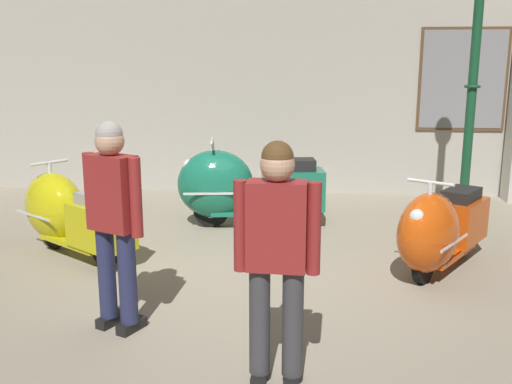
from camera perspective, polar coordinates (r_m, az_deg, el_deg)
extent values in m
plane|color=gray|center=(5.38, -0.96, -8.59)|extent=(60.00, 60.00, 0.00)
cube|color=#ADA89E|center=(8.82, 1.74, 11.97)|extent=(18.00, 0.20, 3.71)
cube|color=brown|center=(8.97, 20.00, 10.53)|extent=(1.27, 0.03, 1.48)
cube|color=gray|center=(8.96, 20.02, 10.53)|extent=(1.19, 0.01, 1.40)
cylinder|color=black|center=(6.56, -19.60, -3.66)|extent=(0.36, 0.28, 0.39)
cylinder|color=silver|center=(6.56, -19.60, -3.66)|extent=(0.20, 0.18, 0.17)
cylinder|color=black|center=(5.81, -14.91, -5.40)|extent=(0.36, 0.28, 0.39)
cylinder|color=silver|center=(5.81, -14.91, -5.40)|extent=(0.20, 0.18, 0.17)
cube|color=gold|center=(6.18, -17.38, -4.65)|extent=(0.96, 0.81, 0.05)
ellipsoid|color=gold|center=(6.45, -19.56, -1.39)|extent=(0.96, 0.88, 0.74)
cube|color=gold|center=(5.78, -15.25, -3.31)|extent=(0.76, 0.69, 0.43)
cube|color=gray|center=(5.71, -15.40, -0.69)|extent=(0.54, 0.49, 0.12)
sphere|color=silver|center=(6.64, -20.89, 0.69)|extent=(0.15, 0.15, 0.15)
cylinder|color=silver|center=(6.40, -19.91, 1.59)|extent=(0.04, 0.04, 0.27)
cylinder|color=silver|center=(6.38, -20.00, 2.79)|extent=(0.27, 0.37, 0.03)
cube|color=silver|center=(6.34, -21.43, -2.21)|extent=(0.54, 0.38, 0.02)
cylinder|color=black|center=(7.00, -4.49, -1.72)|extent=(0.45, 0.15, 0.44)
cylinder|color=silver|center=(7.00, -4.49, -1.72)|extent=(0.21, 0.13, 0.20)
cylinder|color=black|center=(7.04, 4.02, -1.64)|extent=(0.45, 0.15, 0.44)
cylinder|color=silver|center=(7.04, 4.02, -1.64)|extent=(0.21, 0.13, 0.20)
cube|color=#196B51|center=(7.01, -0.22, -1.86)|extent=(1.09, 0.53, 0.05)
ellipsoid|color=#196B51|center=(6.93, -4.08, 0.79)|extent=(0.99, 0.69, 0.83)
cube|color=#196B51|center=(6.98, 3.69, 0.28)|extent=(0.80, 0.53, 0.48)
cube|color=black|center=(6.92, 3.73, 2.76)|extent=(0.56, 0.37, 0.13)
sphere|color=silver|center=(6.90, -6.67, 2.63)|extent=(0.16, 0.16, 0.16)
cylinder|color=silver|center=(6.86, -4.41, 3.92)|extent=(0.05, 0.05, 0.31)
cylinder|color=silver|center=(6.84, -4.43, 5.19)|extent=(0.10, 0.48, 0.04)
cube|color=silver|center=(6.67, -4.15, -0.16)|extent=(0.73, 0.11, 0.03)
cylinder|color=black|center=(5.43, 16.49, -6.80)|extent=(0.27, 0.36, 0.38)
cylinder|color=silver|center=(5.43, 16.49, -6.80)|extent=(0.17, 0.20, 0.17)
cylinder|color=black|center=(6.25, 19.68, -4.47)|extent=(0.27, 0.36, 0.38)
cylinder|color=silver|center=(6.25, 19.68, -4.47)|extent=(0.17, 0.20, 0.17)
cube|color=#C6470F|center=(5.84, 18.19, -5.74)|extent=(0.79, 0.95, 0.05)
ellipsoid|color=#C6470F|center=(5.39, 16.87, -3.91)|extent=(0.86, 0.95, 0.73)
cube|color=#C6470F|center=(6.15, 19.71, -2.68)|extent=(0.68, 0.76, 0.42)
cube|color=black|center=(6.09, 19.89, -0.24)|extent=(0.48, 0.53, 0.12)
sphere|color=silver|center=(5.09, 15.87, -2.45)|extent=(0.14, 0.14, 0.14)
cylinder|color=silver|center=(5.28, 16.98, -0.49)|extent=(0.04, 0.04, 0.27)
cylinder|color=silver|center=(5.25, 17.07, 0.94)|extent=(0.37, 0.26, 0.03)
cube|color=silver|center=(5.32, 19.28, -4.82)|extent=(0.36, 0.55, 0.02)
cylinder|color=#144728|center=(7.50, 19.90, -2.51)|extent=(0.28, 0.28, 0.18)
cylinder|color=#144728|center=(7.28, 20.76, 8.76)|extent=(0.11, 0.11, 2.76)
torus|color=#144728|center=(7.27, 20.85, 9.85)|extent=(0.19, 0.19, 0.04)
cube|color=black|center=(3.75, 3.63, -18.05)|extent=(0.10, 0.24, 0.07)
cylinder|color=#38383D|center=(3.54, 3.70, -12.40)|extent=(0.13, 0.13, 0.76)
cube|color=black|center=(3.76, 0.40, -17.86)|extent=(0.10, 0.24, 0.07)
cylinder|color=#38383D|center=(3.55, 0.37, -12.24)|extent=(0.13, 0.13, 0.76)
cube|color=maroon|center=(3.34, 2.11, -3.40)|extent=(0.36, 0.20, 0.53)
cylinder|color=maroon|center=(3.33, 5.82, -3.68)|extent=(0.08, 0.08, 0.55)
cylinder|color=maroon|center=(3.37, -1.56, -3.42)|extent=(0.08, 0.08, 0.55)
sphere|color=tan|center=(3.26, 2.16, 2.75)|extent=(0.20, 0.20, 0.20)
sphere|color=brown|center=(3.26, 2.16, 3.54)|extent=(0.19, 0.19, 0.19)
cube|color=black|center=(4.48, -12.33, -12.94)|extent=(0.19, 0.26, 0.08)
cylinder|color=#23284C|center=(4.30, -12.77, -7.89)|extent=(0.13, 0.13, 0.78)
cube|color=black|center=(4.61, -14.27, -12.27)|extent=(0.19, 0.26, 0.08)
cylinder|color=#23284C|center=(4.44, -14.74, -7.35)|extent=(0.13, 0.13, 0.78)
cube|color=maroon|center=(4.21, -14.18, -0.09)|extent=(0.41, 0.32, 0.55)
cylinder|color=maroon|center=(4.06, -11.94, -0.57)|extent=(0.09, 0.09, 0.57)
cylinder|color=maroon|center=(4.36, -16.26, 0.12)|extent=(0.09, 0.09, 0.57)
sphere|color=tan|center=(4.14, -14.46, 4.95)|extent=(0.21, 0.21, 0.21)
sphere|color=gray|center=(4.14, -14.50, 5.60)|extent=(0.19, 0.19, 0.19)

